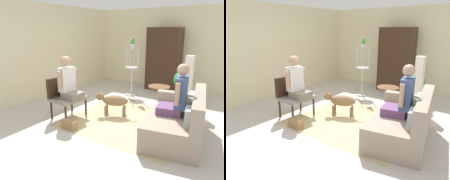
# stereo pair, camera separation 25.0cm
# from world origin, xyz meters

# --- Properties ---
(ground_plane) EXTENTS (7.78, 7.78, 0.00)m
(ground_plane) POSITION_xyz_m (0.00, 0.00, 0.00)
(ground_plane) COLOR beige
(back_wall) EXTENTS (6.11, 0.12, 2.55)m
(back_wall) POSITION_xyz_m (0.00, 3.30, 1.28)
(back_wall) COLOR beige
(back_wall) RESTS_ON ground
(left_wall) EXTENTS (0.12, 7.08, 2.55)m
(left_wall) POSITION_xyz_m (-2.81, 0.30, 1.28)
(left_wall) COLOR beige
(left_wall) RESTS_ON ground
(area_rug) EXTENTS (2.42, 2.12, 0.01)m
(area_rug) POSITION_xyz_m (0.08, 0.04, 0.00)
(area_rug) COLOR #C6B284
(area_rug) RESTS_ON ground
(couch) EXTENTS (1.20, 1.76, 0.85)m
(couch) POSITION_xyz_m (1.16, -0.05, 0.31)
(couch) COLOR gray
(couch) RESTS_ON ground
(armchair) EXTENTS (0.60, 0.72, 0.88)m
(armchair) POSITION_xyz_m (-1.23, -0.46, 0.53)
(armchair) COLOR #382316
(armchair) RESTS_ON ground
(person_on_couch) EXTENTS (0.54, 0.56, 0.89)m
(person_on_couch) POSITION_xyz_m (1.12, -0.09, 0.79)
(person_on_couch) COLOR #6D4372
(person_on_armchair) EXTENTS (0.48, 0.51, 0.89)m
(person_on_armchair) POSITION_xyz_m (-1.09, -0.47, 0.82)
(person_on_armchair) COLOR gray
(round_end_table) EXTENTS (0.50, 0.50, 0.61)m
(round_end_table) POSITION_xyz_m (0.38, 0.96, 0.39)
(round_end_table) COLOR brown
(round_end_table) RESTS_ON ground
(dog) EXTENTS (0.84, 0.45, 0.54)m
(dog) POSITION_xyz_m (-0.38, 0.17, 0.34)
(dog) COLOR olive
(dog) RESTS_ON ground
(bird_cage_stand) EXTENTS (0.39, 0.39, 1.49)m
(bird_cage_stand) POSITION_xyz_m (-0.80, 1.78, 0.74)
(bird_cage_stand) COLOR silver
(bird_cage_stand) RESTS_ON ground
(parrot) EXTENTS (0.17, 0.10, 0.17)m
(parrot) POSITION_xyz_m (-0.78, 1.78, 1.57)
(parrot) COLOR green
(parrot) RESTS_ON bird_cage_stand
(potted_plant) EXTENTS (0.51, 0.51, 0.87)m
(potted_plant) POSITION_xyz_m (0.71, 1.75, 0.58)
(potted_plant) COLOR #4C5156
(potted_plant) RESTS_ON ground
(column_lamp) EXTENTS (0.20, 0.20, 1.30)m
(column_lamp) POSITION_xyz_m (0.89, 1.49, 0.64)
(column_lamp) COLOR #4C4742
(column_lamp) RESTS_ON ground
(armoire_cabinet) EXTENTS (1.00, 0.56, 1.94)m
(armoire_cabinet) POSITION_xyz_m (-0.27, 2.89, 0.97)
(armoire_cabinet) COLOR #382316
(armoire_cabinet) RESTS_ON ground
(handbag) EXTENTS (0.30, 0.14, 0.19)m
(handbag) POSITION_xyz_m (-0.69, -0.90, 0.09)
(handbag) COLOR #99724C
(handbag) RESTS_ON ground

